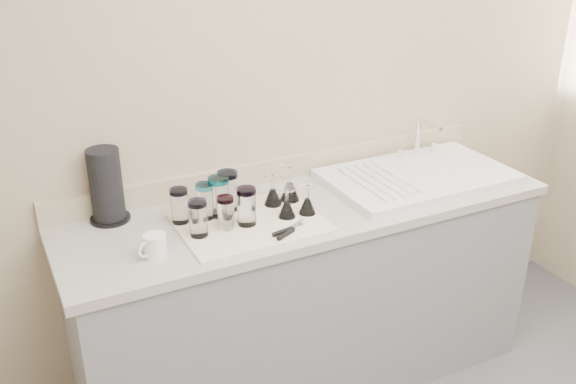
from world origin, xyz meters
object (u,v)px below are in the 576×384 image
sink_unit (418,176)px  white_mug (154,246)px  goblet_front_right (307,204)px  paper_towel_roll (106,186)px  tumbler_magenta (198,218)px  tumbler_lavender (247,206)px  goblet_back_right (290,189)px  can_opener (289,230)px  goblet_front_left (287,207)px  tumbler_cyan (205,201)px  tumbler_teal (179,205)px  tumbler_purple (228,191)px  tumbler_extra (219,196)px  tumbler_blue (226,213)px  goblet_back_left (273,194)px

sink_unit → white_mug: size_ratio=6.77×
goblet_front_right → paper_towel_roll: paper_towel_roll is taller
tumbler_magenta → tumbler_lavender: tumbler_lavender is taller
goblet_back_right → tumbler_lavender: bearing=-153.8°
can_opener → white_mug: 0.50m
goblet_front_left → paper_towel_roll: paper_towel_roll is taller
goblet_back_right → tumbler_magenta: bearing=-164.3°
sink_unit → tumbler_lavender: bearing=-175.6°
tumbler_cyan → white_mug: size_ratio=1.18×
goblet_back_right → paper_towel_roll: (-0.70, 0.17, 0.09)m
tumbler_teal → tumbler_cyan: (0.10, -0.01, 0.00)m
sink_unit → can_opener: size_ratio=5.69×
sink_unit → can_opener: sink_unit is taller
tumbler_purple → goblet_back_right: (0.26, -0.03, -0.03)m
goblet_back_right → paper_towel_roll: size_ratio=0.50×
goblet_back_right → paper_towel_roll: paper_towel_roll is taller
sink_unit → goblet_back_right: 0.62m
tumbler_teal → paper_towel_roll: 0.29m
tumbler_teal → goblet_front_left: (0.39, -0.15, -0.03)m
tumbler_extra → goblet_front_left: 0.27m
tumbler_blue → goblet_front_right: tumbler_blue is taller
goblet_front_right → can_opener: 0.18m
sink_unit → goblet_back_left: (-0.70, 0.05, 0.03)m
tumbler_blue → tumbler_lavender: bearing=-2.7°
tumbler_lavender → paper_towel_roll: 0.55m
paper_towel_roll → can_opener: bearing=-36.6°
tumbler_lavender → tumbler_teal: bearing=149.3°
tumbler_purple → goblet_back_left: 0.19m
tumbler_purple → goblet_back_right: tumbler_purple is taller
tumbler_extra → can_opener: bearing=-54.6°
goblet_front_left → goblet_front_right: size_ratio=1.01×
tumbler_purple → tumbler_blue: tumbler_purple is taller
tumbler_cyan → tumbler_blue: size_ratio=1.10×
tumbler_teal → white_mug: size_ratio=1.15×
tumbler_purple → goblet_front_left: (0.18, -0.16, -0.04)m
tumbler_magenta → can_opener: tumbler_magenta is taller
goblet_back_right → paper_towel_roll: 0.73m
tumbler_magenta → goblet_back_left: bearing=18.0°
goblet_front_right → paper_towel_roll: bearing=156.3°
goblet_back_right → can_opener: (-0.13, -0.26, -0.04)m
tumbler_purple → tumbler_lavender: 0.15m
tumbler_blue → white_mug: bearing=-167.1°
tumbler_cyan → tumbler_purple: 0.11m
tumbler_magenta → tumbler_blue: bearing=3.5°
goblet_front_left → tumbler_cyan: bearing=154.7°
goblet_back_left → can_opener: 0.26m
tumbler_extra → goblet_back_right: size_ratio=1.10×
sink_unit → goblet_back_right: sink_unit is taller
tumbler_purple → paper_towel_roll: 0.47m
sink_unit → tumbler_purple: sink_unit is taller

